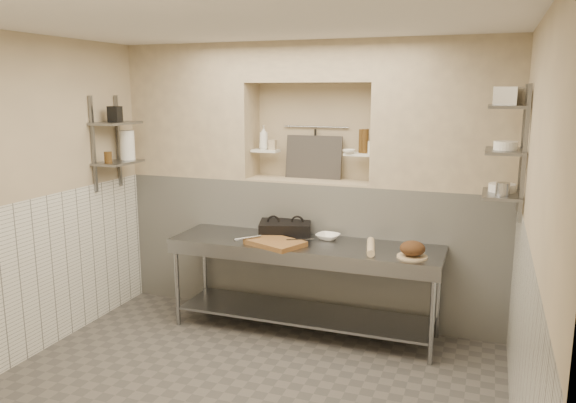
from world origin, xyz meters
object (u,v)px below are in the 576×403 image
at_px(cutting_board, 275,243).
at_px(rolling_pin, 371,247).
at_px(jug_left, 127,145).
at_px(bread_loaf, 413,248).
at_px(mixing_bowl, 328,237).
at_px(panini_press, 285,228).
at_px(bottle_soap, 264,138).
at_px(bowl_alcove, 349,151).
at_px(prep_table, 304,269).

relative_size(cutting_board, rolling_pin, 1.12).
bearing_deg(jug_left, bread_loaf, -3.14).
bearing_deg(rolling_pin, mixing_bowl, 152.78).
bearing_deg(cutting_board, mixing_bowl, 41.84).
distance_m(cutting_board, rolling_pin, 0.89).
bearing_deg(panini_press, bottle_soap, 119.39).
bearing_deg(panini_press, bowl_alcove, 10.77).
distance_m(mixing_bowl, bread_loaf, 0.92).
bearing_deg(rolling_pin, cutting_board, -172.08).
xyz_separation_m(mixing_bowl, jug_left, (-2.14, -0.16, 0.84)).
bearing_deg(bottle_soap, mixing_bowl, -24.06).
bearing_deg(bowl_alcove, panini_press, -152.14).
xyz_separation_m(panini_press, cutting_board, (0.04, -0.38, -0.05)).
bearing_deg(cutting_board, panini_press, 95.80).
relative_size(bottle_soap, jug_left, 0.82).
bearing_deg(bottle_soap, cutting_board, -60.78).
bearing_deg(bread_loaf, mixing_bowl, 158.92).
bearing_deg(mixing_bowl, bowl_alcove, 69.55).
bearing_deg(bread_loaf, rolling_pin, 167.26).
bearing_deg(bread_loaf, bowl_alcove, 139.11).
bearing_deg(cutting_board, rolling_pin, 7.92).
relative_size(panini_press, bowl_alcove, 4.72).
bearing_deg(panini_press, bread_loaf, -31.84).
height_order(mixing_bowl, jug_left, jug_left).
relative_size(prep_table, bottle_soap, 10.40).
height_order(prep_table, panini_press, panini_press).
distance_m(panini_press, jug_left, 1.88).
xyz_separation_m(bowl_alcove, jug_left, (-2.25, -0.47, 0.03)).
height_order(mixing_bowl, bowl_alcove, bowl_alcove).
height_order(bread_loaf, bowl_alcove, bowl_alcove).
height_order(panini_press, cutting_board, panini_press).
height_order(bread_loaf, jug_left, jug_left).
distance_m(prep_table, bowl_alcove, 1.24).
distance_m(panini_press, bottle_soap, 1.01).
bearing_deg(rolling_pin, bottle_soap, 154.76).
xyz_separation_m(panini_press, rolling_pin, (0.92, -0.26, -0.03)).
xyz_separation_m(panini_press, jug_left, (-1.69, -0.18, 0.80)).
xyz_separation_m(mixing_bowl, bottle_soap, (-0.82, 0.36, 0.91)).
bearing_deg(bowl_alcove, prep_table, -120.18).
relative_size(panini_press, bottle_soap, 2.36).
bearing_deg(bottle_soap, bread_loaf, -22.55).
relative_size(rolling_pin, bottle_soap, 1.81).
xyz_separation_m(cutting_board, rolling_pin, (0.88, 0.12, 0.01)).
bearing_deg(bread_loaf, prep_table, 172.75).
bearing_deg(bowl_alcove, jug_left, -168.10).
bearing_deg(prep_table, bottle_soap, 138.54).
distance_m(prep_table, rolling_pin, 0.72).
xyz_separation_m(rolling_pin, jug_left, (-2.61, 0.08, 0.83)).
bearing_deg(panini_press, jug_left, 168.92).
relative_size(mixing_bowl, jug_left, 0.73).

